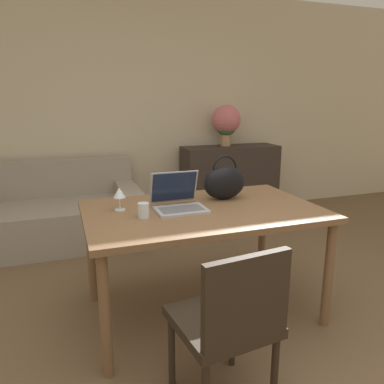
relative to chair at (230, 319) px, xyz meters
name	(u,v)px	position (x,y,z in m)	size (l,w,h in m)	color
ground_plane	(247,383)	(0.16, 0.11, -0.49)	(14.00, 14.00, 0.00)	brown
wall_back	(131,109)	(0.16, 3.16, 0.86)	(10.00, 0.06, 2.70)	beige
dining_table	(203,219)	(0.19, 0.85, 0.20)	(1.55, 0.97, 0.76)	brown
chair	(230,319)	(0.00, 0.00, 0.00)	(0.49, 0.49, 0.85)	#2D2319
couch	(53,216)	(-0.80, 2.63, -0.21)	(1.76, 0.96, 0.82)	gray
sideboard	(230,181)	(1.34, 2.86, -0.04)	(1.22, 0.40, 0.89)	#332823
laptop	(178,199)	(0.04, 0.91, 0.34)	(0.33, 0.32, 0.24)	#ADADB2
drinking_glass	(144,210)	(-0.22, 0.79, 0.32)	(0.07, 0.07, 0.09)	silver
wine_glass	(119,194)	(-0.33, 0.99, 0.38)	(0.08, 0.08, 0.15)	silver
handbag	(224,182)	(0.42, 1.02, 0.40)	(0.32, 0.15, 0.32)	black
flower_vase	(226,122)	(1.29, 2.91, 0.70)	(0.35, 0.35, 0.50)	tan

